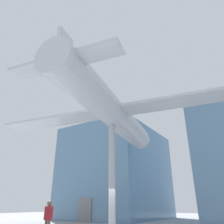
# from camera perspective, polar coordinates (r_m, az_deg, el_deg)

# --- Properties ---
(glass_pavilion_left) EXTENTS (10.64, 13.36, 11.58)m
(glass_pavilion_left) POSITION_cam_1_polar(r_m,az_deg,el_deg) (30.75, 1.50, -15.83)
(glass_pavilion_left) COLOR slate
(glass_pavilion_left) RESTS_ON ground_plane
(support_pylon_central) EXTENTS (0.40, 0.40, 6.63)m
(support_pylon_central) POSITION_cam_1_polar(r_m,az_deg,el_deg) (14.08, 0.00, -16.15)
(support_pylon_central) COLOR #999EA3
(support_pylon_central) RESTS_ON ground_plane
(suspended_airplane) EXTENTS (18.04, 15.21, 2.74)m
(suspended_airplane) POSITION_cam_1_polar(r_m,az_deg,el_deg) (15.40, 0.32, -0.28)
(suspended_airplane) COLOR #B2B7BC
(suspended_airplane) RESTS_ON support_pylon_central
(visitor_person) EXTENTS (0.44, 0.30, 1.82)m
(visitor_person) POSITION_cam_1_polar(r_m,az_deg,el_deg) (13.25, -16.32, -24.65)
(visitor_person) COLOR #4C4238
(visitor_person) RESTS_ON ground_plane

